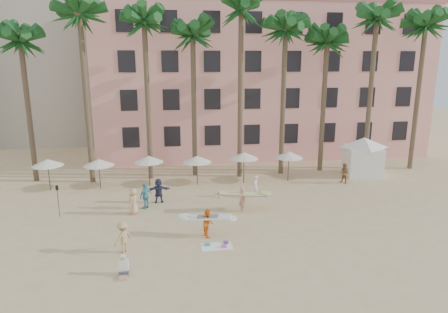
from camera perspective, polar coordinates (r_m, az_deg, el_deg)
name	(u,v)px	position (r m, az deg, el deg)	size (l,w,h in m)	color
ground	(230,252)	(22.78, 0.86, -13.49)	(120.00, 120.00, 0.00)	#D1B789
pink_hotel	(258,80)	(47.16, 4.83, 10.77)	(35.00, 14.00, 16.00)	#F7A796
palm_row	(211,28)	(35.29, -1.90, 17.88)	(44.40, 5.40, 16.30)	brown
umbrella_row	(173,159)	(33.53, -7.30, -0.33)	(22.50, 2.70, 2.73)	#332B23
cabana	(363,153)	(38.67, 19.26, 0.49)	(5.16, 5.16, 3.50)	white
beach_towel	(217,246)	(23.41, -0.96, -12.62)	(1.84, 1.07, 0.14)	white
carrier_yellow	(242,197)	(28.09, 2.65, -5.83)	(3.34, 0.78, 1.81)	tan
carrier_white	(208,222)	(24.34, -2.35, -9.27)	(2.91, 1.39, 1.70)	orange
beachgoers	(189,197)	(28.51, -5.01, -5.80)	(18.56, 11.60, 1.90)	#8C5E3A
paddle	(58,197)	(29.20, -22.66, -5.34)	(0.18, 0.04, 2.23)	black
seated_man	(124,269)	(21.06, -14.13, -15.28)	(0.46, 0.79, 1.03)	#3F3F4C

